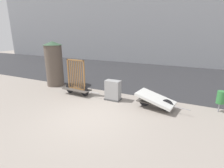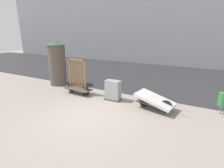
{
  "view_description": "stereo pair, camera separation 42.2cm",
  "coord_description": "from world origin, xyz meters",
  "px_view_note": "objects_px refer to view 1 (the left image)",
  "views": [
    {
      "loc": [
        3.71,
        -5.46,
        3.39
      ],
      "look_at": [
        0.0,
        2.16,
        0.9
      ],
      "focal_mm": 28.0,
      "sensor_mm": 36.0,
      "label": 1
    },
    {
      "loc": [
        4.08,
        -5.27,
        3.39
      ],
      "look_at": [
        0.0,
        2.16,
        0.9
      ],
      "focal_mm": 28.0,
      "sensor_mm": 36.0,
      "label": 2
    }
  ],
  "objects_px": {
    "bike_cart_with_bedframe": "(77,83)",
    "advertising_column": "(54,63)",
    "utility_cabinet": "(113,91)",
    "trash_bin": "(221,98)",
    "bike_cart_with_mattress": "(155,100)"
  },
  "relations": [
    {
      "from": "bike_cart_with_bedframe",
      "to": "advertising_column",
      "type": "relative_size",
      "value": 0.82
    },
    {
      "from": "utility_cabinet",
      "to": "advertising_column",
      "type": "bearing_deg",
      "value": 170.59
    },
    {
      "from": "trash_bin",
      "to": "advertising_column",
      "type": "bearing_deg",
      "value": 180.0
    },
    {
      "from": "bike_cart_with_bedframe",
      "to": "utility_cabinet",
      "type": "bearing_deg",
      "value": 6.77
    },
    {
      "from": "utility_cabinet",
      "to": "advertising_column",
      "type": "height_order",
      "value": "advertising_column"
    },
    {
      "from": "bike_cart_with_mattress",
      "to": "utility_cabinet",
      "type": "relative_size",
      "value": 2.32
    },
    {
      "from": "bike_cart_with_bedframe",
      "to": "bike_cart_with_mattress",
      "type": "xyz_separation_m",
      "value": [
        4.45,
        -0.0,
        -0.22
      ]
    },
    {
      "from": "advertising_column",
      "to": "trash_bin",
      "type": "bearing_deg",
      "value": -0.0
    },
    {
      "from": "bike_cart_with_mattress",
      "to": "utility_cabinet",
      "type": "distance_m",
      "value": 2.25
    },
    {
      "from": "bike_cart_with_bedframe",
      "to": "advertising_column",
      "type": "bearing_deg",
      "value": 162.79
    },
    {
      "from": "utility_cabinet",
      "to": "bike_cart_with_mattress",
      "type": "bearing_deg",
      "value": -3.52
    },
    {
      "from": "trash_bin",
      "to": "advertising_column",
      "type": "relative_size",
      "value": 0.33
    },
    {
      "from": "bike_cart_with_bedframe",
      "to": "trash_bin",
      "type": "bearing_deg",
      "value": 10.49
    },
    {
      "from": "bike_cart_with_bedframe",
      "to": "trash_bin",
      "type": "relative_size",
      "value": 2.48
    },
    {
      "from": "utility_cabinet",
      "to": "trash_bin",
      "type": "distance_m",
      "value": 4.94
    }
  ]
}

